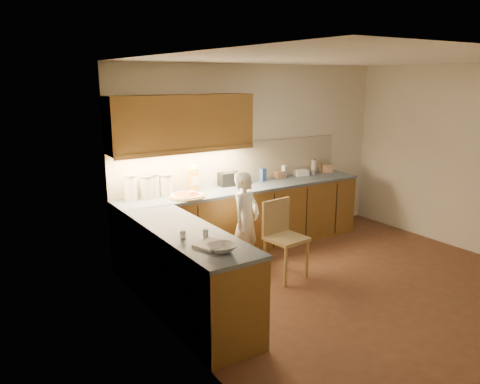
# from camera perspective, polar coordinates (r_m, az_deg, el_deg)

# --- Properties ---
(room) EXTENTS (4.54, 4.50, 2.62)m
(room) POSITION_cam_1_polar(r_m,az_deg,el_deg) (5.39, 14.30, 5.55)
(room) COLOR #512F1C
(room) RESTS_ON ground
(l_counter) EXTENTS (3.77, 2.62, 0.92)m
(l_counter) POSITION_cam_1_polar(r_m,az_deg,el_deg) (6.04, -1.23, -5.04)
(l_counter) COLOR brown
(l_counter) RESTS_ON ground
(backsplash) EXTENTS (3.75, 0.02, 0.58)m
(backsplash) POSITION_cam_1_polar(r_m,az_deg,el_deg) (6.74, -0.60, 3.54)
(backsplash) COLOR #C2B696
(backsplash) RESTS_ON l_counter
(upper_cabinets) EXTENTS (1.95, 0.36, 0.73)m
(upper_cabinets) POSITION_cam_1_polar(r_m,az_deg,el_deg) (6.08, -7.05, 8.39)
(upper_cabinets) COLOR brown
(upper_cabinets) RESTS_ON ground
(pizza_on_board) EXTENTS (0.46, 0.46, 0.19)m
(pizza_on_board) POSITION_cam_1_polar(r_m,az_deg,el_deg) (6.01, -6.48, -0.45)
(pizza_on_board) COLOR #A58552
(pizza_on_board) RESTS_ON l_counter
(child) EXTENTS (0.55, 0.47, 1.29)m
(child) POSITION_cam_1_polar(r_m,az_deg,el_deg) (5.87, 0.72, -3.71)
(child) COLOR white
(child) RESTS_ON ground
(wooden_chair) EXTENTS (0.47, 0.47, 0.96)m
(wooden_chair) POSITION_cam_1_polar(r_m,az_deg,el_deg) (5.77, 5.16, -5.02)
(wooden_chair) COLOR tan
(wooden_chair) RESTS_ON ground
(mixing_bowl) EXTENTS (0.27, 0.27, 0.06)m
(mixing_bowl) POSITION_cam_1_polar(r_m,az_deg,el_deg) (4.15, -2.24, -6.82)
(mixing_bowl) COLOR white
(mixing_bowl) RESTS_ON l_counter
(canister_a) EXTENTS (0.16, 0.16, 0.33)m
(canister_a) POSITION_cam_1_polar(r_m,az_deg,el_deg) (5.92, -13.22, 0.49)
(canister_a) COLOR silver
(canister_a) RESTS_ON l_counter
(canister_b) EXTENTS (0.17, 0.17, 0.29)m
(canister_b) POSITION_cam_1_polar(r_m,az_deg,el_deg) (6.00, -11.30, 0.59)
(canister_b) COLOR beige
(canister_b) RESTS_ON l_counter
(canister_c) EXTENTS (0.16, 0.16, 0.30)m
(canister_c) POSITION_cam_1_polar(r_m,az_deg,el_deg) (6.07, -10.47, 0.83)
(canister_c) COLOR white
(canister_c) RESTS_ON l_counter
(canister_d) EXTENTS (0.17, 0.17, 0.28)m
(canister_d) POSITION_cam_1_polar(r_m,az_deg,el_deg) (6.11, -9.00, 0.87)
(canister_d) COLOR white
(canister_d) RESTS_ON l_counter
(oil_jug) EXTENTS (0.13, 0.11, 0.37)m
(oil_jug) POSITION_cam_1_polar(r_m,az_deg,el_deg) (6.28, -5.68, 1.56)
(oil_jug) COLOR gold
(oil_jug) RESTS_ON l_counter
(toaster) EXTENTS (0.31, 0.19, 0.19)m
(toaster) POSITION_cam_1_polar(r_m,az_deg,el_deg) (6.60, -1.31, 1.59)
(toaster) COLOR black
(toaster) RESTS_ON l_counter
(steel_pot) EXTENTS (0.17, 0.17, 0.13)m
(steel_pot) POSITION_cam_1_polar(r_m,az_deg,el_deg) (6.75, 0.47, 1.60)
(steel_pot) COLOR #ACACB1
(steel_pot) RESTS_ON l_counter
(blue_box) EXTENTS (0.11, 0.09, 0.19)m
(blue_box) POSITION_cam_1_polar(r_m,az_deg,el_deg) (6.90, 2.79, 2.11)
(blue_box) COLOR #34549C
(blue_box) RESTS_ON l_counter
(card_box_a) EXTENTS (0.16, 0.12, 0.11)m
(card_box_a) POSITION_cam_1_polar(r_m,az_deg,el_deg) (7.12, 4.83, 2.11)
(card_box_a) COLOR #987152
(card_box_a) RESTS_ON l_counter
(white_bottle) EXTENTS (0.08, 0.08, 0.19)m
(white_bottle) POSITION_cam_1_polar(r_m,az_deg,el_deg) (7.18, 5.40, 2.53)
(white_bottle) COLOR silver
(white_bottle) RESTS_ON l_counter
(flat_pack) EXTENTS (0.24, 0.19, 0.09)m
(flat_pack) POSITION_cam_1_polar(r_m,az_deg,el_deg) (7.37, 7.45, 2.36)
(flat_pack) COLOR white
(flat_pack) RESTS_ON l_counter
(tall_jar) EXTENTS (0.08, 0.08, 0.24)m
(tall_jar) POSITION_cam_1_polar(r_m,az_deg,el_deg) (7.48, 8.94, 3.07)
(tall_jar) COLOR silver
(tall_jar) RESTS_ON l_counter
(card_box_b) EXTENTS (0.21, 0.19, 0.13)m
(card_box_b) POSITION_cam_1_polar(r_m,az_deg,el_deg) (7.67, 10.46, 2.87)
(card_box_b) COLOR tan
(card_box_b) RESTS_ON l_counter
(dough_cloth) EXTENTS (0.35, 0.32, 0.02)m
(dough_cloth) POSITION_cam_1_polar(r_m,az_deg,el_deg) (4.29, -3.48, -6.37)
(dough_cloth) COLOR white
(dough_cloth) RESTS_ON l_counter
(spice_jar_a) EXTENTS (0.06, 0.06, 0.07)m
(spice_jar_a) POSITION_cam_1_polar(r_m,az_deg,el_deg) (4.50, -6.98, -5.16)
(spice_jar_a) COLOR white
(spice_jar_a) RESTS_ON l_counter
(spice_jar_b) EXTENTS (0.07, 0.07, 0.07)m
(spice_jar_b) POSITION_cam_1_polar(r_m,az_deg,el_deg) (4.53, -4.21, -4.95)
(spice_jar_b) COLOR silver
(spice_jar_b) RESTS_ON l_counter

